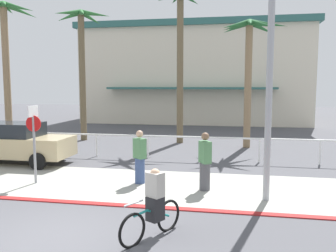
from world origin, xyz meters
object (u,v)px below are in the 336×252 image
palm_tree_1 (5,40)px  pedestrian_1 (140,159)px  stop_sign_bike_lane (34,133)px  streetlight_curb (271,44)px  cyclist_teal_0 (154,205)px  palm_tree_2 (82,46)px  car_tan_1 (16,143)px  pedestrian_0 (205,164)px  palm_tree_4 (249,48)px  palm_tree_3 (181,35)px

palm_tree_1 → pedestrian_1: (8.96, -6.29, -4.79)m
stop_sign_bike_lane → streetlight_curb: streetlight_curb is taller
cyclist_teal_0 → pedestrian_1: size_ratio=0.91×
streetlight_curb → palm_tree_2: 13.88m
cyclist_teal_0 → car_tan_1: bearing=139.7°
cyclist_teal_0 → pedestrian_0: bearing=77.8°
car_tan_1 → streetlight_curb: bearing=-19.1°
streetlight_curb → car_tan_1: size_ratio=1.70×
stop_sign_bike_lane → streetlight_curb: size_ratio=0.34×
stop_sign_bike_lane → car_tan_1: 3.70m
palm_tree_4 → pedestrian_0: bearing=-100.5°
stop_sign_bike_lane → pedestrian_0: bearing=2.2°
palm_tree_1 → palm_tree_4: 12.74m
stop_sign_bike_lane → cyclist_teal_0: bearing=-35.6°
palm_tree_1 → palm_tree_2: palm_tree_1 is taller
palm_tree_1 → palm_tree_3: bearing=14.6°
streetlight_curb → car_tan_1: streetlight_curb is taller
palm_tree_1 → palm_tree_4: (12.63, 1.54, -0.53)m
palm_tree_3 → stop_sign_bike_lane: bearing=-110.3°
streetlight_curb → pedestrian_0: 3.96m
stop_sign_bike_lane → pedestrian_1: (3.37, 0.62, -0.86)m
palm_tree_4 → cyclist_teal_0: palm_tree_4 is taller
palm_tree_2 → palm_tree_3: size_ratio=0.91×
palm_tree_4 → car_tan_1: bearing=-148.6°
palm_tree_1 → pedestrian_0: palm_tree_1 is taller
palm_tree_3 → palm_tree_1: bearing=-165.4°
stop_sign_bike_lane → streetlight_curb: 7.76m
streetlight_curb → car_tan_1: bearing=160.9°
palm_tree_2 → palm_tree_3: (5.78, 0.01, 0.48)m
palm_tree_1 → palm_tree_2: bearing=35.9°
palm_tree_1 → palm_tree_4: bearing=7.0°
car_tan_1 → palm_tree_4: bearing=31.4°
stop_sign_bike_lane → cyclist_teal_0: size_ratio=1.60×
palm_tree_1 → pedestrian_1: bearing=-35.1°
pedestrian_1 → pedestrian_0: bearing=-10.6°
palm_tree_2 → pedestrian_0: (7.87, -9.04, -4.63)m
pedestrian_1 → stop_sign_bike_lane: bearing=-169.6°
streetlight_curb → palm_tree_2: bearing=134.2°
palm_tree_4 → streetlight_curb: bearing=-88.5°
palm_tree_2 → palm_tree_3: 5.80m
cyclist_teal_0 → pedestrian_1: pedestrian_1 is taller
palm_tree_3 → car_tan_1: palm_tree_3 is taller
palm_tree_4 → pedestrian_0: (-1.52, -8.24, -4.24)m
palm_tree_2 → palm_tree_4: (9.40, -0.80, -0.39)m
streetlight_curb → palm_tree_4: 9.16m
stop_sign_bike_lane → palm_tree_1: (-5.59, 6.91, 3.93)m
cyclist_teal_0 → pedestrian_0: (0.78, 3.60, 0.14)m
cyclist_teal_0 → stop_sign_bike_lane: bearing=144.4°
stop_sign_bike_lane → palm_tree_1: bearing=129.0°
pedestrian_1 → palm_tree_3: bearing=89.6°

